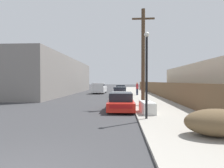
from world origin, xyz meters
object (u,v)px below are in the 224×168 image
(car_parked_mid, at_px, (119,92))
(brush_pile, at_px, (218,122))
(parked_sports_car_red, at_px, (121,102))
(utility_pole, at_px, (143,56))
(pickup_truck, at_px, (100,88))
(street_lamp, at_px, (147,68))
(car_parked_far, at_px, (121,89))
(discarded_fridge, at_px, (147,107))
(pedestrian, at_px, (137,88))

(car_parked_mid, height_order, brush_pile, car_parked_mid)
(parked_sports_car_red, relative_size, utility_pole, 0.58)
(pickup_truck, xyz_separation_m, brush_pile, (7.20, -23.24, -0.29))
(parked_sports_car_red, relative_size, street_lamp, 1.00)
(parked_sports_car_red, height_order, car_parked_mid, car_parked_mid)
(street_lamp, relative_size, brush_pile, 1.94)
(utility_pole, bearing_deg, brush_pile, -78.03)
(car_parked_far, height_order, pickup_truck, pickup_truck)
(car_parked_far, bearing_deg, discarded_fridge, -82.00)
(car_parked_mid, bearing_deg, street_lamp, -86.26)
(parked_sports_car_red, height_order, brush_pile, parked_sports_car_red)
(discarded_fridge, bearing_deg, brush_pile, -71.14)
(car_parked_far, distance_m, street_lamp, 24.06)
(parked_sports_car_red, relative_size, pedestrian, 2.48)
(discarded_fridge, relative_size, pickup_truck, 0.32)
(discarded_fridge, relative_size, street_lamp, 0.42)
(discarded_fridge, relative_size, parked_sports_car_red, 0.41)
(car_parked_mid, height_order, pedestrian, pedestrian)
(parked_sports_car_red, height_order, car_parked_far, car_parked_far)
(discarded_fridge, distance_m, pedestrian, 13.91)
(parked_sports_car_red, bearing_deg, car_parked_far, 89.86)
(car_parked_mid, distance_m, utility_pole, 10.12)
(utility_pole, bearing_deg, street_lamp, -94.88)
(street_lamp, distance_m, pedestrian, 15.67)
(discarded_fridge, xyz_separation_m, car_parked_far, (-1.72, 22.25, 0.18))
(discarded_fridge, height_order, pickup_truck, pickup_truck)
(discarded_fridge, xyz_separation_m, brush_pile, (1.84, -4.42, 0.14))
(parked_sports_car_red, distance_m, utility_pole, 4.29)
(discarded_fridge, distance_m, car_parked_mid, 12.87)
(car_parked_mid, relative_size, street_lamp, 1.02)
(discarded_fridge, distance_m, street_lamp, 2.83)
(pickup_truck, xyz_separation_m, street_lamp, (5.09, -20.50, 1.84))
(car_parked_mid, xyz_separation_m, car_parked_far, (0.16, 9.51, 0.03))
(brush_pile, bearing_deg, street_lamp, 127.60)
(utility_pole, height_order, brush_pile, utility_pole)
(car_parked_mid, xyz_separation_m, street_lamp, (1.61, -14.41, 2.12))
(discarded_fridge, distance_m, utility_pole, 5.04)
(utility_pole, bearing_deg, car_parked_mid, 102.47)
(car_parked_far, distance_m, pickup_truck, 5.01)
(parked_sports_car_red, relative_size, brush_pile, 1.95)
(discarded_fridge, relative_size, brush_pile, 0.81)
(pickup_truck, bearing_deg, utility_pole, 109.98)
(parked_sports_car_red, xyz_separation_m, car_parked_mid, (-0.26, 10.92, 0.04))
(discarded_fridge, bearing_deg, car_parked_far, 90.68)
(pickup_truck, height_order, pedestrian, pedestrian)
(pickup_truck, xyz_separation_m, utility_pole, (5.53, -15.35, 3.22))
(pedestrian, bearing_deg, discarded_fridge, -92.45)
(brush_pile, bearing_deg, parked_sports_car_red, 119.01)
(discarded_fridge, bearing_deg, pickup_truck, 102.16)
(car_parked_far, distance_m, pedestrian, 8.68)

